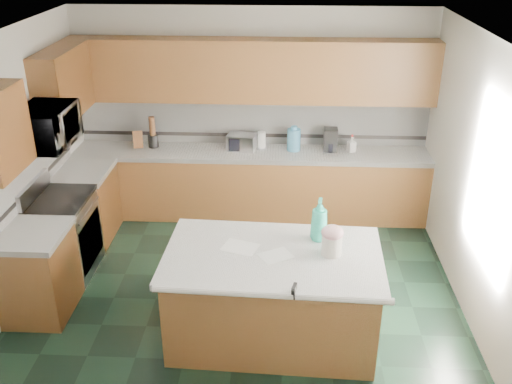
{
  "coord_description": "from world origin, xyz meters",
  "views": [
    {
      "loc": [
        0.42,
        -4.9,
        3.64
      ],
      "look_at": [
        0.15,
        0.35,
        1.12
      ],
      "focal_mm": 40.0,
      "sensor_mm": 36.0,
      "label": 1
    }
  ],
  "objects_px": {
    "toaster_oven": "(242,142)",
    "island_top": "(273,257)",
    "island_base": "(272,298)",
    "knife_block": "(138,139)",
    "treat_jar": "(332,245)",
    "soap_bottle_island": "(319,219)",
    "coffee_maker": "(330,140)"
  },
  "relations": [
    {
      "from": "coffee_maker",
      "to": "treat_jar",
      "type": "bearing_deg",
      "value": -92.01
    },
    {
      "from": "island_top",
      "to": "soap_bottle_island",
      "type": "distance_m",
      "value": 0.56
    },
    {
      "from": "treat_jar",
      "to": "toaster_oven",
      "type": "height_order",
      "value": "toaster_oven"
    },
    {
      "from": "island_top",
      "to": "toaster_oven",
      "type": "distance_m",
      "value": 2.61
    },
    {
      "from": "island_base",
      "to": "toaster_oven",
      "type": "relative_size",
      "value": 5.19
    },
    {
      "from": "soap_bottle_island",
      "to": "toaster_oven",
      "type": "bearing_deg",
      "value": 123.59
    },
    {
      "from": "island_base",
      "to": "coffee_maker",
      "type": "distance_m",
      "value": 2.76
    },
    {
      "from": "treat_jar",
      "to": "soap_bottle_island",
      "type": "height_order",
      "value": "soap_bottle_island"
    },
    {
      "from": "island_base",
      "to": "knife_block",
      "type": "distance_m",
      "value": 3.21
    },
    {
      "from": "island_top",
      "to": "coffee_maker",
      "type": "distance_m",
      "value": 2.69
    },
    {
      "from": "treat_jar",
      "to": "coffee_maker",
      "type": "height_order",
      "value": "coffee_maker"
    },
    {
      "from": "treat_jar",
      "to": "soap_bottle_island",
      "type": "bearing_deg",
      "value": 133.25
    },
    {
      "from": "toaster_oven",
      "to": "island_top",
      "type": "bearing_deg",
      "value": -69.1
    },
    {
      "from": "treat_jar",
      "to": "knife_block",
      "type": "distance_m",
      "value": 3.47
    },
    {
      "from": "soap_bottle_island",
      "to": "island_top",
      "type": "bearing_deg",
      "value": -133.77
    },
    {
      "from": "island_base",
      "to": "soap_bottle_island",
      "type": "height_order",
      "value": "soap_bottle_island"
    },
    {
      "from": "island_top",
      "to": "coffee_maker",
      "type": "height_order",
      "value": "coffee_maker"
    },
    {
      "from": "island_base",
      "to": "island_top",
      "type": "xyz_separation_m",
      "value": [
        0.0,
        0.0,
        0.46
      ]
    },
    {
      "from": "island_base",
      "to": "treat_jar",
      "type": "xyz_separation_m",
      "value": [
        0.52,
        0.03,
        0.59
      ]
    },
    {
      "from": "knife_block",
      "to": "coffee_maker",
      "type": "bearing_deg",
      "value": -13.3
    },
    {
      "from": "knife_block",
      "to": "coffee_maker",
      "type": "relative_size",
      "value": 0.77
    },
    {
      "from": "knife_block",
      "to": "soap_bottle_island",
      "type": "bearing_deg",
      "value": -59.29
    },
    {
      "from": "knife_block",
      "to": "toaster_oven",
      "type": "bearing_deg",
      "value": -13.99
    },
    {
      "from": "treat_jar",
      "to": "toaster_oven",
      "type": "bearing_deg",
      "value": 132.91
    },
    {
      "from": "island_base",
      "to": "knife_block",
      "type": "relative_size",
      "value": 8.24
    },
    {
      "from": "toaster_oven",
      "to": "coffee_maker",
      "type": "bearing_deg",
      "value": 11.98
    },
    {
      "from": "treat_jar",
      "to": "coffee_maker",
      "type": "distance_m",
      "value": 2.57
    },
    {
      "from": "toaster_oven",
      "to": "treat_jar",
      "type": "bearing_deg",
      "value": -58.14
    },
    {
      "from": "island_top",
      "to": "treat_jar",
      "type": "xyz_separation_m",
      "value": [
        0.52,
        0.03,
        0.13
      ]
    },
    {
      "from": "island_base",
      "to": "island_top",
      "type": "height_order",
      "value": "island_top"
    },
    {
      "from": "island_base",
      "to": "coffee_maker",
      "type": "relative_size",
      "value": 6.32
    },
    {
      "from": "knife_block",
      "to": "toaster_oven",
      "type": "relative_size",
      "value": 0.63
    }
  ]
}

